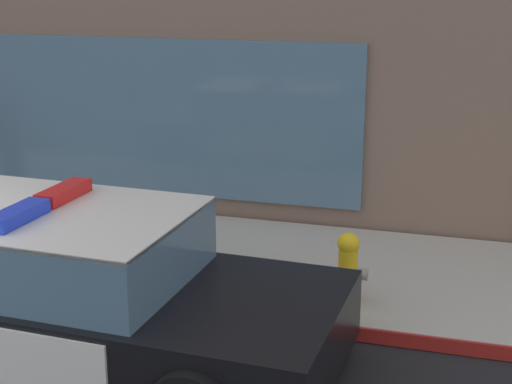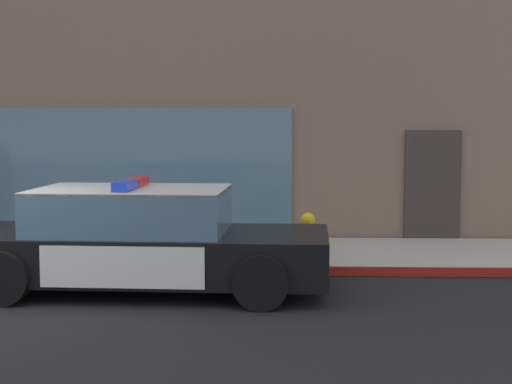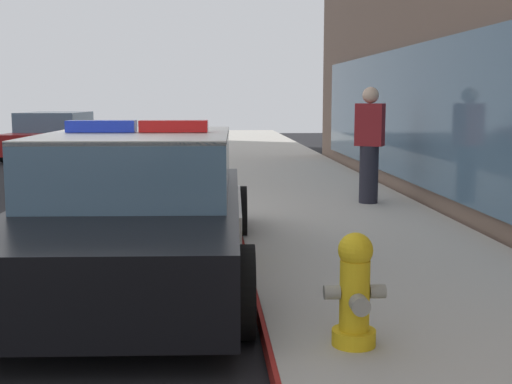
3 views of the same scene
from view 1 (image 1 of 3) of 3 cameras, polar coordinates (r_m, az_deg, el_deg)
sidewalk at (r=9.98m, az=-17.11°, el=-3.45°), size 48.00×2.76×0.15m
police_cruiser at (r=6.84m, az=-14.46°, el=-7.02°), size 4.88×2.26×1.49m
fire_hydrant at (r=7.56m, az=6.99°, el=-5.77°), size 0.34×0.39×0.73m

